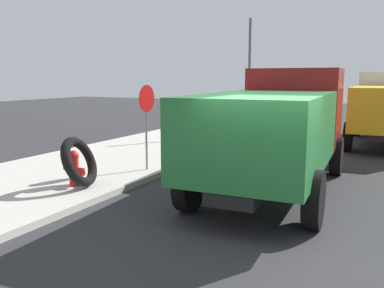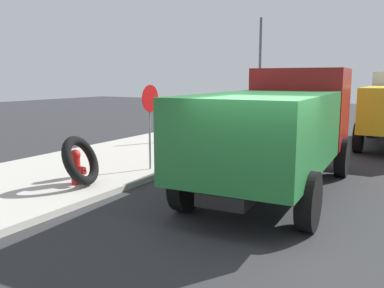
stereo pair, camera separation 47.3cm
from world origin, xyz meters
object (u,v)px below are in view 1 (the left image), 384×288
object	(u,v)px
loose_tire	(79,162)
fire_hydrant	(74,167)
street_light_pole	(249,77)
stop_sign	(147,111)
dump_truck_green	(278,124)

from	to	relation	value
loose_tire	fire_hydrant	bearing A→B (deg)	80.52
loose_tire	street_light_pole	xyz separation A→B (m)	(10.83, -0.47, 2.00)
street_light_pole	loose_tire	bearing A→B (deg)	177.52
loose_tire	stop_sign	xyz separation A→B (m)	(2.32, -0.40, 1.05)
dump_truck_green	loose_tire	bearing A→B (deg)	122.27
loose_tire	stop_sign	world-z (taller)	stop_sign
street_light_pole	fire_hydrant	bearing A→B (deg)	176.41
fire_hydrant	street_light_pole	world-z (taller)	street_light_pole
fire_hydrant	loose_tire	world-z (taller)	loose_tire
stop_sign	dump_truck_green	size ratio (longest dim) A/B	0.34
fire_hydrant	dump_truck_green	distance (m)	5.06
stop_sign	loose_tire	bearing A→B (deg)	170.19
loose_tire	dump_truck_green	xyz separation A→B (m)	(2.56, -4.06, 0.84)
fire_hydrant	street_light_pole	distance (m)	11.03
stop_sign	street_light_pole	xyz separation A→B (m)	(8.51, -0.07, 0.96)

